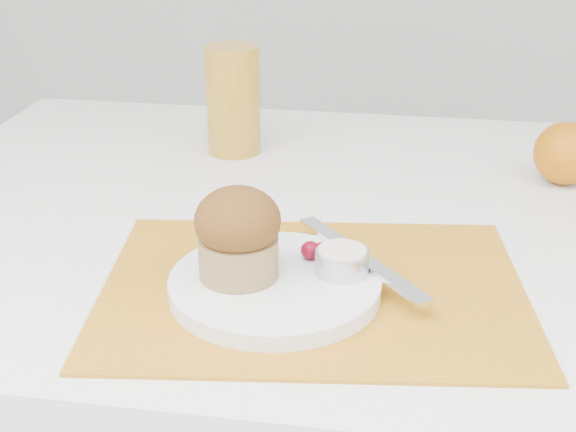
% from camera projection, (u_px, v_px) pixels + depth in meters
% --- Properties ---
extents(placemat, '(0.45, 0.35, 0.00)m').
position_uv_depth(placemat, '(313.00, 289.00, 0.79)').
color(placemat, '#C37D1B').
rests_on(placemat, table).
extents(plate, '(0.25, 0.25, 0.02)m').
position_uv_depth(plate, '(275.00, 285.00, 0.78)').
color(plate, white).
rests_on(plate, placemat).
extents(ramekin, '(0.06, 0.06, 0.02)m').
position_uv_depth(ramekin, '(342.00, 262.00, 0.78)').
color(ramekin, silver).
rests_on(ramekin, plate).
extents(cream, '(0.06, 0.06, 0.01)m').
position_uv_depth(cream, '(342.00, 252.00, 0.78)').
color(cream, white).
rests_on(cream, ramekin).
extents(raspberry_near, '(0.02, 0.02, 0.02)m').
position_uv_depth(raspberry_near, '(311.00, 250.00, 0.81)').
color(raspberry_near, '#4E0210').
rests_on(raspberry_near, plate).
extents(raspberry_far, '(0.02, 0.02, 0.02)m').
position_uv_depth(raspberry_far, '(322.00, 251.00, 0.81)').
color(raspberry_far, '#540204').
rests_on(raspberry_far, plate).
extents(butter_knife, '(0.15, 0.17, 0.01)m').
position_uv_depth(butter_knife, '(360.00, 257.00, 0.81)').
color(butter_knife, silver).
rests_on(butter_knife, plate).
extents(orange, '(0.08, 0.08, 0.08)m').
position_uv_depth(orange, '(566.00, 153.00, 1.03)').
color(orange, '#C46606').
rests_on(orange, table).
extents(juice_glass, '(0.09, 0.09, 0.15)m').
position_uv_depth(juice_glass, '(233.00, 100.00, 1.13)').
color(juice_glass, '#C28A24').
rests_on(juice_glass, table).
extents(muffin, '(0.10, 0.10, 0.09)m').
position_uv_depth(muffin, '(238.00, 233.00, 0.76)').
color(muffin, '#9A7E4A').
rests_on(muffin, plate).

